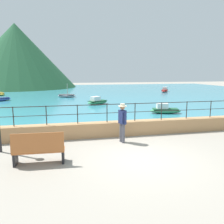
{
  "coord_description": "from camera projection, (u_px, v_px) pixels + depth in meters",
  "views": [
    {
      "loc": [
        -2.73,
        -7.29,
        3.1
      ],
      "look_at": [
        -0.35,
        3.7,
        1.1
      ],
      "focal_mm": 36.02,
      "sensor_mm": 36.0,
      "label": 1
    }
  ],
  "objects": [
    {
      "name": "boat_4",
      "position": [
        97.0,
        101.0,
        21.53
      ],
      "size": [
        2.43,
        1.97,
        0.76
      ],
      "color": "#338C59",
      "rests_on": "lake_water"
    },
    {
      "name": "boat_2",
      "position": [
        0.0,
        99.0,
        23.89
      ],
      "size": [
        2.4,
        2.07,
        0.36
      ],
      "color": "#2D4C9E",
      "rests_on": "lake_water"
    },
    {
      "name": "boat_6",
      "position": [
        67.0,
        96.0,
        27.57
      ],
      "size": [
        2.47,
        1.59,
        1.68
      ],
      "color": "gray",
      "rests_on": "lake_water"
    },
    {
      "name": "person_walking",
      "position": [
        122.0,
        121.0,
        9.91
      ],
      "size": [
        0.38,
        0.55,
        1.75
      ],
      "color": "#4C4C56",
      "rests_on": "ground"
    },
    {
      "name": "promenade_wall",
      "position": [
        121.0,
        128.0,
        11.14
      ],
      "size": [
        20.0,
        0.56,
        0.7
      ],
      "primitive_type": "cube",
      "color": "tan",
      "rests_on": "ground"
    },
    {
      "name": "lake_water",
      "position": [
        83.0,
        93.0,
        32.99
      ],
      "size": [
        64.0,
        44.32,
        0.06
      ],
      "primitive_type": "cube",
      "color": "teal",
      "rests_on": "ground"
    },
    {
      "name": "boat_3",
      "position": [
        165.0,
        110.0,
        16.81
      ],
      "size": [
        2.45,
        1.42,
        0.76
      ],
      "color": "#338C59",
      "rests_on": "lake_water"
    },
    {
      "name": "hill_main",
      "position": [
        16.0,
        56.0,
        44.62
      ],
      "size": [
        23.17,
        23.17,
        12.54
      ],
      "primitive_type": "cone",
      "color": "#1E4C2D",
      "rests_on": "ground"
    },
    {
      "name": "railing",
      "position": [
        121.0,
        109.0,
        10.97
      ],
      "size": [
        18.44,
        0.04,
        0.9
      ],
      "color": "#282623",
      "rests_on": "promenade_wall"
    },
    {
      "name": "boat_1",
      "position": [
        0.0,
        94.0,
        30.05
      ],
      "size": [
        1.81,
        2.46,
        1.82
      ],
      "color": "gold",
      "rests_on": "lake_water"
    },
    {
      "name": "boat_0",
      "position": [
        165.0,
        90.0,
        35.06
      ],
      "size": [
        2.06,
        2.4,
        0.76
      ],
      "color": "red",
      "rests_on": "lake_water"
    },
    {
      "name": "bench_main",
      "position": [
        39.0,
        149.0,
        7.55
      ],
      "size": [
        1.72,
        0.62,
        1.13
      ],
      "color": "#B76633",
      "rests_on": "ground"
    },
    {
      "name": "ground_plane",
      "position": [
        143.0,
        159.0,
        8.12
      ],
      "size": [
        120.0,
        120.0,
        0.0
      ],
      "primitive_type": "plane",
      "color": "gray"
    }
  ]
}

